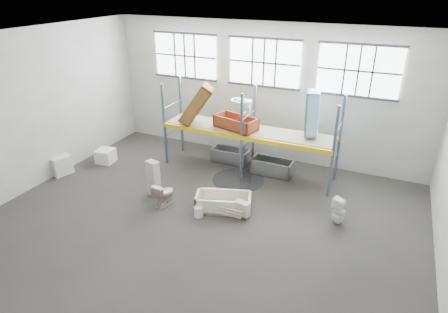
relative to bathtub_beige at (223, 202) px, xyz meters
The scene contains 33 objects.
floor 0.92m from the bathtub_beige, 109.17° to the right, with size 12.00×10.00×0.10m, color #413D37.
ceiling 4.89m from the bathtub_beige, 109.17° to the right, with size 12.00×10.00×0.10m, color silver.
wall_back 4.80m from the bathtub_beige, 93.87° to the left, with size 12.00×0.10×5.00m, color #9F9D93.
wall_front 6.30m from the bathtub_beige, 92.79° to the right, with size 12.00×0.10×5.00m, color #ACAA9F.
wall_left 6.78m from the bathtub_beige, behind, with size 0.10×10.00×5.00m, color #A7A59A.
window_left 6.36m from the bathtub_beige, 130.25° to the left, with size 2.60×0.04×1.60m, color white.
window_mid 5.32m from the bathtub_beige, 93.97° to the left, with size 2.60×0.04×1.60m, color white.
window_right 6.06m from the bathtub_beige, 54.71° to the left, with size 2.60×0.04×1.60m, color white.
rack_upright_la 4.09m from the bathtub_beige, 147.70° to the left, with size 0.08×0.08×3.00m, color slate.
rack_upright_lb 4.81m from the bathtub_beige, 135.07° to the left, with size 0.08×0.08×3.00m, color slate.
rack_upright_ma 2.45m from the bathtub_beige, 97.84° to the left, with size 0.08×0.08×3.00m, color slate.
rack_upright_mb 3.52m from the bathtub_beige, 94.99° to the left, with size 0.08×0.08×3.00m, color slate.
rack_upright_ra 3.64m from the bathtub_beige, 37.43° to the left, with size 0.08×0.08×3.00m, color slate.
rack_upright_rb 4.44m from the bathtub_beige, 50.37° to the left, with size 0.08×0.08×3.00m, color slate.
rack_beam_front 2.45m from the bathtub_beige, 97.84° to the left, with size 6.00×0.10×0.14m, color yellow.
rack_beam_back 3.52m from the bathtub_beige, 94.99° to the left, with size 6.00×0.10×0.14m, color yellow.
shelf_deck 3.01m from the bathtub_beige, 96.10° to the left, with size 5.90×1.10×0.03m, color gray.
wet_patch 1.91m from the bathtub_beige, 98.66° to the left, with size 1.80×1.80×0.00m, color black.
bathtub_beige is the anchor object (origin of this frame).
cistern_spare 0.68m from the bathtub_beige, 12.95° to the right, with size 0.45×0.21×0.43m, color beige.
sink_in_tub 0.41m from the bathtub_beige, 12.61° to the right, with size 0.46×0.46×0.16m, color beige.
toilet_beige 1.83m from the bathtub_beige, 164.08° to the right, with size 0.41×0.72×0.74m, color #C4ACA4.
cistern_tall 2.37m from the bathtub_beige, behind, with size 0.38×0.25×1.19m, color #C2AAA3.
toilet_white 3.32m from the bathtub_beige, 11.42° to the left, with size 0.36×0.37×0.81m, color white.
steel_tub_left 3.31m from the bathtub_beige, 109.55° to the left, with size 1.39×0.65×0.51m, color #ADAFB4, non-canonical shape.
steel_tub_right 2.89m from the bathtub_beige, 77.86° to the left, with size 1.45×0.68×0.53m, color #A6AAAD, non-canonical shape.
rust_tub_flat 3.07m from the bathtub_beige, 105.13° to the left, with size 1.50×0.70×0.42m, color #954319, non-canonical shape.
rust_tub_tilted 3.86m from the bathtub_beige, 131.04° to the left, with size 1.55×0.73×0.44m, color #8B5618, non-canonical shape.
sink_on_shelf 3.07m from the bathtub_beige, 100.49° to the left, with size 0.72×0.55×0.64m, color silver.
blue_tub_upright 4.03m from the bathtub_beige, 57.71° to the left, with size 1.45×0.68×0.41m, color #9FDEFB, non-canonical shape.
bucket 0.83m from the bathtub_beige, 127.20° to the right, with size 0.27×0.27×0.31m, color silver.
carton_near 6.31m from the bathtub_beige, behind, with size 0.78×0.67×0.67m, color silver.
carton_far 5.49m from the bathtub_beige, 168.13° to the left, with size 0.61×0.61×0.50m, color white.
Camera 1 is at (4.34, -8.08, 6.30)m, focal length 30.71 mm.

